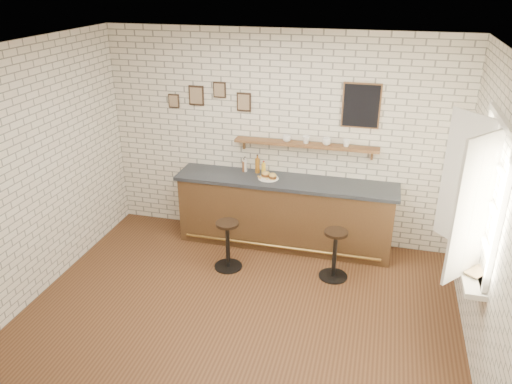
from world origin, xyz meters
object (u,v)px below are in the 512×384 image
at_px(bitters_bottle_brown, 244,166).
at_px(book_upper, 469,269).
at_px(bar_counter, 285,212).
at_px(bar_stool_right, 335,253).
at_px(sandwich_plate, 268,178).
at_px(shelf_cup_b, 306,140).
at_px(bitters_bottle_amber, 257,165).
at_px(bar_stool_left, 228,243).
at_px(bitters_bottle_white, 245,166).
at_px(shelf_cup_a, 287,139).
at_px(book_lower, 469,270).
at_px(shelf_cup_c, 327,141).
at_px(condiment_bottle_yellow, 264,168).
at_px(shelf_cup_d, 346,143).
at_px(ciabatta_sandwich, 269,175).

relative_size(bitters_bottle_brown, book_upper, 1.00).
height_order(bar_counter, bar_stool_right, bar_counter).
height_order(sandwich_plate, shelf_cup_b, shelf_cup_b).
bearing_deg(bitters_bottle_amber, bar_counter, -20.48).
relative_size(shelf_cup_b, book_upper, 0.54).
relative_size(bitters_bottle_brown, bar_stool_left, 0.30).
height_order(bar_counter, bitters_bottle_white, bitters_bottle_white).
bearing_deg(shelf_cup_a, book_lower, -38.42).
xyz_separation_m(bitters_bottle_brown, shelf_cup_a, (0.61, 0.03, 0.45)).
bearing_deg(bitters_bottle_brown, shelf_cup_c, 1.68).
bearing_deg(bitters_bottle_amber, book_lower, -34.39).
distance_m(condiment_bottle_yellow, book_lower, 3.15).
height_order(condiment_bottle_yellow, shelf_cup_d, shelf_cup_d).
relative_size(bitters_bottle_amber, book_upper, 1.37).
bearing_deg(bitters_bottle_brown, ciabatta_sandwich, -23.47).
distance_m(bitters_bottle_white, shelf_cup_c, 1.23).
height_order(bar_stool_left, shelf_cup_d, shelf_cup_d).
bearing_deg(bar_counter, condiment_bottle_yellow, 154.84).
distance_m(sandwich_plate, bitters_bottle_amber, 0.29).
height_order(ciabatta_sandwich, bar_stool_left, ciabatta_sandwich).
relative_size(sandwich_plate, bar_stool_right, 0.41).
xyz_separation_m(condiment_bottle_yellow, shelf_cup_d, (1.14, 0.03, 0.46)).
xyz_separation_m(bar_stool_right, shelf_cup_b, (-0.57, 0.89, 1.19)).
relative_size(bar_stool_left, book_upper, 3.37).
bearing_deg(condiment_bottle_yellow, shelf_cup_d, 1.71).
distance_m(bitters_bottle_white, bitters_bottle_amber, 0.19).
relative_size(sandwich_plate, bitters_bottle_amber, 1.02).
distance_m(bitters_bottle_brown, bitters_bottle_amber, 0.20).
bearing_deg(book_lower, bar_stool_left, 158.63).
distance_m(bitters_bottle_amber, book_upper, 3.23).
xyz_separation_m(sandwich_plate, bitters_bottle_amber, (-0.20, 0.18, 0.11)).
height_order(bitters_bottle_brown, bitters_bottle_amber, bitters_bottle_amber).
bearing_deg(shelf_cup_c, ciabatta_sandwich, 107.93).
bearing_deg(ciabatta_sandwich, book_lower, -33.90).
height_order(sandwich_plate, shelf_cup_d, shelf_cup_d).
height_order(bitters_bottle_brown, shelf_cup_b, shelf_cup_b).
distance_m(shelf_cup_a, book_upper, 2.98).
distance_m(condiment_bottle_yellow, shelf_cup_b, 0.75).
bearing_deg(book_upper, ciabatta_sandwich, -173.70).
bearing_deg(shelf_cup_b, bitters_bottle_amber, 133.51).
distance_m(bar_counter, shelf_cup_d, 1.32).
bearing_deg(shelf_cup_c, bar_stool_right, -160.23).
distance_m(ciabatta_sandwich, shelf_cup_a, 0.56).
bearing_deg(bitters_bottle_amber, ciabatta_sandwich, -39.57).
bearing_deg(bitters_bottle_brown, bar_counter, -14.57).
relative_size(bar_counter, shelf_cup_a, 26.30).
xyz_separation_m(shelf_cup_c, shelf_cup_d, (0.26, 0.00, -0.00)).
relative_size(bar_stool_left, shelf_cup_b, 6.29).
height_order(bitters_bottle_white, book_upper, bitters_bottle_white).
xyz_separation_m(bitters_bottle_amber, shelf_cup_c, (0.96, 0.03, 0.43)).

